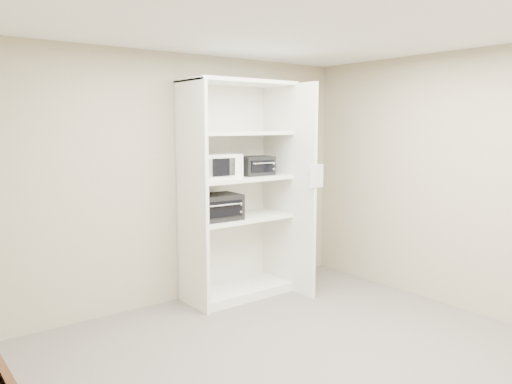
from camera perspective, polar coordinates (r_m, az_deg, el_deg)
floor at (r=4.28m, az=4.83°, el=-19.30°), size 4.50×4.00×0.01m
ceiling at (r=3.89m, az=5.30°, el=18.90°), size 4.50×4.00×0.01m
wall_back at (r=5.49m, az=-9.20°, el=1.41°), size 4.50×0.02×2.70m
wall_right at (r=5.62m, az=22.22°, el=1.08°), size 0.02×4.00×2.70m
shelving_unit at (r=5.62m, az=-1.71°, el=-0.60°), size 1.24×0.92×2.42m
microwave at (r=5.40m, az=-4.33°, el=2.98°), size 0.46×0.36×0.26m
toaster_oven_upper at (r=5.68m, az=-0.06°, el=3.02°), size 0.39×0.30×0.22m
toaster_oven_lower at (r=5.41m, az=-4.58°, el=-1.72°), size 0.52×0.41×0.28m
paper_sign at (r=5.47m, az=6.97°, el=1.82°), size 0.19×0.01×0.25m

